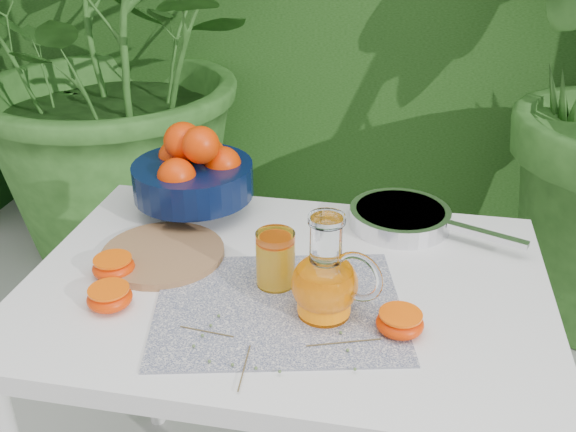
% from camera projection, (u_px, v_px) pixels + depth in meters
% --- Properties ---
extents(potted_plant_left, '(2.01, 2.01, 1.74)m').
position_uv_depth(potted_plant_left, '(123.00, 45.00, 2.48)').
color(potted_plant_left, '#2C5A1F').
rests_on(potted_plant_left, ground).
extents(white_table, '(1.00, 0.70, 0.75)m').
position_uv_depth(white_table, '(286.00, 315.00, 1.28)').
color(white_table, white).
rests_on(white_table, ground).
extents(placemat, '(0.51, 0.43, 0.00)m').
position_uv_depth(placemat, '(278.00, 306.00, 1.16)').
color(placemat, '#0B163F').
rests_on(placemat, white_table).
extents(cutting_board, '(0.26, 0.26, 0.02)m').
position_uv_depth(cutting_board, '(163.00, 254.00, 1.31)').
color(cutting_board, '#9D6747').
rests_on(cutting_board, white_table).
extents(fruit_bowl, '(0.32, 0.32, 0.22)m').
position_uv_depth(fruit_bowl, '(194.00, 172.00, 1.45)').
color(fruit_bowl, black).
rests_on(fruit_bowl, white_table).
extents(juice_pitcher, '(0.18, 0.15, 0.19)m').
position_uv_depth(juice_pitcher, '(326.00, 281.00, 1.11)').
color(juice_pitcher, white).
rests_on(juice_pitcher, white_table).
extents(juice_tumbler, '(0.09, 0.09, 0.11)m').
position_uv_depth(juice_tumbler, '(276.00, 260.00, 1.20)').
color(juice_tumbler, white).
rests_on(juice_tumbler, white_table).
extents(saute_pan, '(0.41, 0.29, 0.04)m').
position_uv_depth(saute_pan, '(401.00, 217.00, 1.42)').
color(saute_pan, silver).
rests_on(saute_pan, white_table).
extents(orange_halves, '(0.65, 0.19, 0.04)m').
position_uv_depth(orange_halves, '(202.00, 294.00, 1.16)').
color(orange_halves, '#FE4702').
rests_on(orange_halves, white_table).
extents(thyme_sprigs, '(0.34, 0.21, 0.01)m').
position_uv_depth(thyme_sprigs, '(268.00, 346.00, 1.05)').
color(thyme_sprigs, brown).
rests_on(thyme_sprigs, white_table).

